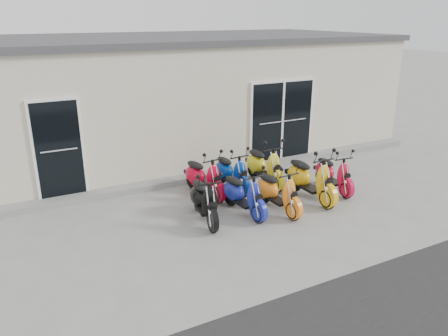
{
  "coord_description": "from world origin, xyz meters",
  "views": [
    {
      "loc": [
        -4.19,
        -7.44,
        3.96
      ],
      "look_at": [
        0.0,
        0.6,
        0.75
      ],
      "focal_mm": 35.0,
      "sensor_mm": 36.0,
      "label": 1
    }
  ],
  "objects": [
    {
      "name": "scooter_back_blue",
      "position": [
        0.42,
        1.03,
        0.57
      ],
      "size": [
        0.63,
        1.56,
        1.13
      ],
      "primitive_type": null,
      "rotation": [
        0.0,
        0.0,
        0.05
      ],
      "color": "#043090",
      "rests_on": "ground"
    },
    {
      "name": "scooter_front_orange_a",
      "position": [
        0.71,
        -0.46,
        0.57
      ],
      "size": [
        0.65,
        1.57,
        1.14
      ],
      "primitive_type": null,
      "rotation": [
        0.0,
        0.0,
        0.06
      ],
      "color": "orange",
      "rests_on": "ground"
    },
    {
      "name": "building",
      "position": [
        0.0,
        5.2,
        1.6
      ],
      "size": [
        14.0,
        6.0,
        3.2
      ],
      "primitive_type": "cube",
      "color": "beige",
      "rests_on": "ground"
    },
    {
      "name": "roof_cap",
      "position": [
        0.0,
        5.2,
        3.28
      ],
      "size": [
        14.2,
        6.2,
        0.16
      ],
      "primitive_type": "cube",
      "color": "#3F3F42",
      "rests_on": "building"
    },
    {
      "name": "front_step",
      "position": [
        0.0,
        2.02,
        0.07
      ],
      "size": [
        14.0,
        0.4,
        0.15
      ],
      "primitive_type": "cube",
      "color": "gray",
      "rests_on": "ground"
    },
    {
      "name": "ground",
      "position": [
        0.0,
        0.0,
        0.0
      ],
      "size": [
        80.0,
        80.0,
        0.0
      ],
      "primitive_type": "plane",
      "color": "gray",
      "rests_on": "ground"
    },
    {
      "name": "scooter_back_red",
      "position": [
        -0.31,
        1.01,
        0.58
      ],
      "size": [
        0.81,
        1.65,
        1.17
      ],
      "primitive_type": null,
      "rotation": [
        0.0,
        0.0,
        0.15
      ],
      "color": "#BC0521",
      "rests_on": "ground"
    },
    {
      "name": "scooter_front_red",
      "position": [
        2.51,
        -0.13,
        0.55
      ],
      "size": [
        0.68,
        1.54,
        1.1
      ],
      "primitive_type": null,
      "rotation": [
        0.0,
        0.0,
        -0.09
      ],
      "color": "red",
      "rests_on": "ground"
    },
    {
      "name": "scooter_front_orange_b",
      "position": [
        1.7,
        -0.28,
        0.64
      ],
      "size": [
        0.66,
        1.75,
        1.29
      ],
      "primitive_type": null,
      "rotation": [
        0.0,
        0.0,
        0.02
      ],
      "color": "gold",
      "rests_on": "ground"
    },
    {
      "name": "scooter_front_blue",
      "position": [
        0.01,
        -0.25,
        0.57
      ],
      "size": [
        0.7,
        1.58,
        1.13
      ],
      "primitive_type": null,
      "rotation": [
        0.0,
        0.0,
        0.1
      ],
      "color": "navy",
      "rests_on": "ground"
    },
    {
      "name": "door_right",
      "position": [
        2.6,
        2.17,
        1.26
      ],
      "size": [
        2.02,
        0.08,
        2.22
      ],
      "primitive_type": "cube",
      "color": "black",
      "rests_on": "front_step"
    },
    {
      "name": "scooter_front_black",
      "position": [
        -0.85,
        -0.18,
        0.58
      ],
      "size": [
        0.8,
        1.64,
        1.16
      ],
      "primitive_type": null,
      "rotation": [
        0.0,
        0.0,
        -0.15
      ],
      "color": "black",
      "rests_on": "ground"
    },
    {
      "name": "scooter_back_yellow",
      "position": [
        1.29,
        0.96,
        0.62
      ],
      "size": [
        0.64,
        1.69,
        1.24
      ],
      "primitive_type": null,
      "rotation": [
        0.0,
        0.0,
        -0.02
      ],
      "color": "yellow",
      "rests_on": "ground"
    },
    {
      "name": "door_left",
      "position": [
        -3.2,
        2.17,
        1.26
      ],
      "size": [
        1.07,
        0.08,
        2.22
      ],
      "primitive_type": "cube",
      "color": "black",
      "rests_on": "front_step"
    }
  ]
}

